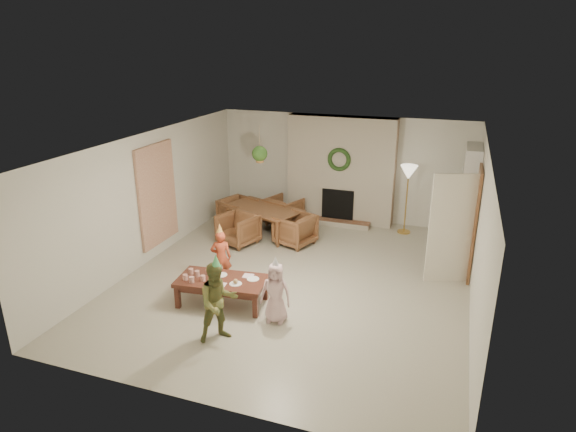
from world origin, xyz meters
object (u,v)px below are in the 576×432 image
at_px(dining_table, 262,221).
at_px(dining_chair_right, 295,229).
at_px(coffee_table_top, 222,281).
at_px(child_plaid, 218,302).
at_px(dining_chair_near, 238,229).
at_px(dining_chair_far, 284,211).
at_px(child_pink, 276,293).
at_px(dining_chair_left, 238,213).
at_px(child_red, 221,258).

height_order(dining_table, dining_chair_right, dining_chair_right).
relative_size(coffee_table_top, child_plaid, 1.20).
relative_size(dining_chair_near, dining_chair_far, 1.00).
xyz_separation_m(dining_table, child_pink, (1.58, -3.32, 0.18)).
distance_m(dining_table, child_plaid, 4.18).
bearing_deg(dining_table, dining_chair_left, 180.00).
bearing_deg(dining_chair_right, coffee_table_top, 13.54).
xyz_separation_m(dining_chair_far, child_red, (-0.04, -3.17, 0.17)).
distance_m(dining_chair_near, dining_chair_right, 1.21).
distance_m(dining_table, child_red, 2.48).
xyz_separation_m(coffee_table_top, child_plaid, (0.42, -0.94, 0.19)).
bearing_deg(dining_chair_far, dining_chair_right, 141.34).
relative_size(dining_chair_far, dining_chair_right, 1.00).
distance_m(dining_chair_near, dining_chair_far, 1.51).
distance_m(dining_table, coffee_table_top, 3.16).
bearing_deg(dining_chair_left, dining_chair_near, -135.00).
xyz_separation_m(dining_chair_right, child_red, (-0.66, -2.13, 0.17)).
relative_size(dining_chair_left, dining_chair_right, 1.00).
bearing_deg(dining_chair_right, dining_chair_near, -51.34).
xyz_separation_m(coffee_table_top, child_red, (-0.33, 0.65, 0.09)).
bearing_deg(child_red, dining_chair_right, -132.67).
xyz_separation_m(dining_chair_right, child_pink, (0.69, -2.99, 0.15)).
xyz_separation_m(dining_chair_right, coffee_table_top, (-0.33, -2.78, 0.08)).
bearing_deg(child_plaid, child_red, 72.15).
height_order(dining_chair_far, child_pink, child_pink).
distance_m(dining_chair_left, dining_chair_right, 1.70).
height_order(dining_table, dining_chair_left, dining_chair_left).
height_order(child_red, child_pink, child_red).
bearing_deg(dining_table, dining_chair_near, -90.00).
bearing_deg(child_plaid, dining_chair_right, 48.21).
height_order(dining_chair_far, child_red, child_red).
height_order(dining_chair_left, coffee_table_top, dining_chair_left).
distance_m(dining_chair_far, child_red, 3.18).
distance_m(dining_chair_left, coffee_table_top, 3.61).
xyz_separation_m(dining_table, child_red, (0.22, -2.46, 0.20)).
distance_m(dining_table, child_pink, 3.68).
bearing_deg(coffee_table_top, child_plaid, -71.97).
xyz_separation_m(dining_chair_left, dining_chair_right, (1.60, -0.59, 0.00)).
bearing_deg(dining_chair_near, dining_chair_far, 90.00).
relative_size(child_plaid, child_pink, 1.24).
relative_size(child_red, child_pink, 1.03).
distance_m(dining_table, dining_chair_left, 0.76).
bearing_deg(dining_chair_far, dining_chair_left, 45.00).
bearing_deg(dining_chair_near, child_red, -54.14).
height_order(dining_chair_left, child_plaid, child_plaid).
xyz_separation_m(dining_chair_near, child_pink, (1.84, -2.61, 0.15)).
height_order(dining_chair_right, coffee_table_top, dining_chair_right).
xyz_separation_m(child_red, child_plaid, (0.75, -1.59, 0.10)).
distance_m(dining_chair_near, child_red, 1.83).
distance_m(dining_chair_far, dining_chair_left, 1.07).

